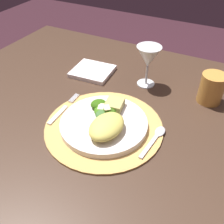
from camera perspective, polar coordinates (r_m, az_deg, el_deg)
name	(u,v)px	position (r m, az deg, el deg)	size (l,w,h in m)	color
dining_table	(124,155)	(0.80, 2.61, -9.64)	(1.39, 1.05, 0.74)	#402C20
placemat	(104,127)	(0.72, -1.82, -3.28)	(0.33, 0.33, 0.01)	tan
dinner_plate	(104,123)	(0.71, -1.84, -2.59)	(0.24, 0.24, 0.02)	silver
pasta_serving	(107,126)	(0.66, -1.19, -3.21)	(0.12, 0.08, 0.04)	#D9CA5A
salad_greens	(104,109)	(0.73, -1.91, 0.62)	(0.10, 0.09, 0.03)	#42711E
bread_piece	(114,105)	(0.75, 0.55, 1.66)	(0.06, 0.05, 0.02)	tan
fork	(63,110)	(0.78, -10.99, 0.48)	(0.02, 0.16, 0.00)	silver
spoon	(156,136)	(0.70, 9.91, -5.39)	(0.03, 0.14, 0.01)	silver
napkin	(93,71)	(0.96, -4.38, 9.09)	(0.14, 0.13, 0.02)	white
wine_glass	(148,58)	(0.86, 8.13, 11.89)	(0.08, 0.08, 0.14)	silver
amber_tumbler	(212,88)	(0.85, 21.40, 4.95)	(0.08, 0.08, 0.10)	gold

